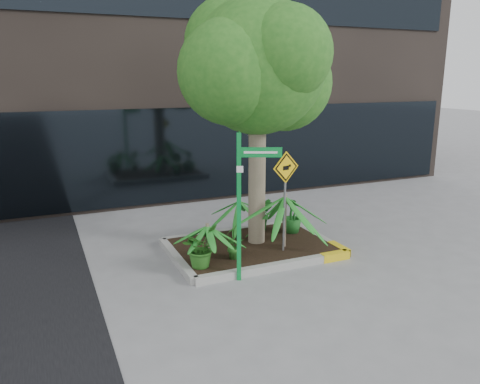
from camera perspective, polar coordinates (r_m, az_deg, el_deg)
name	(u,v)px	position (r m, az deg, el deg)	size (l,w,h in m)	color
ground	(249,257)	(9.45, 1.08, -7.98)	(80.00, 80.00, 0.00)	gray
planter	(254,247)	(9.73, 1.66, -6.67)	(3.35, 2.36, 0.15)	#9E9E99
tree	(257,66)	(9.32, 2.13, 15.05)	(3.39, 3.00, 5.08)	gray
palm_front	(285,197)	(9.35, 5.52, -0.56)	(1.26, 1.26, 1.40)	gray
palm_left	(207,226)	(8.66, -4.00, -4.16)	(0.83, 0.83, 0.92)	gray
palm_back	(239,201)	(10.21, -0.08, -1.12)	(0.87, 0.87, 0.97)	gray
shrub_a	(200,247)	(8.54, -4.92, -6.73)	(0.66, 0.66, 0.73)	#26621C
shrub_b	(292,215)	(10.40, 6.35, -2.80)	(0.44, 0.44, 0.79)	#1D6221
shrub_c	(234,240)	(8.87, -0.80, -5.84)	(0.39, 0.39, 0.75)	#26621E
shrub_d	(263,214)	(10.47, 2.80, -2.70)	(0.42, 0.42, 0.76)	#1A5B1C
street_sign_post	(242,191)	(7.99, 0.24, 0.16)	(0.71, 0.97, 2.62)	#0D9338
cattle_sign	(285,185)	(9.03, 5.54, 0.90)	(0.61, 0.14, 2.00)	slate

